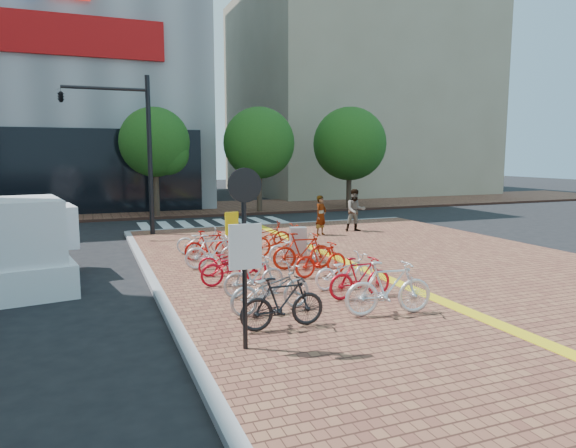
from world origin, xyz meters
name	(u,v)px	position (x,y,z in m)	size (l,w,h in m)	color
ground	(324,293)	(0.00, 0.00, 0.00)	(120.00, 120.00, 0.00)	black
tactile_strip	(544,343)	(2.00, -5.00, 0.16)	(0.40, 34.00, 0.01)	yellow
kerb_west	(217,406)	(-4.00, -5.00, 0.08)	(0.25, 34.00, 0.15)	gray
kerb_north	(275,225)	(3.00, 12.00, 0.08)	(14.00, 0.25, 0.15)	gray
far_sidewalk	(182,209)	(0.00, 21.00, 0.07)	(70.00, 8.00, 0.15)	brown
building_beige	(353,96)	(18.00, 32.00, 9.00)	(20.00, 18.00, 18.00)	gray
crosswalk	(216,224)	(0.50, 14.00, 0.01)	(7.50, 4.00, 0.01)	silver
street_trees	(276,145)	(5.04, 17.45, 4.10)	(16.20, 4.60, 6.35)	#38281E
bike_0	(283,302)	(-2.10, -2.53, 0.67)	(0.49, 1.73, 1.04)	black
bike_1	(271,289)	(-1.96, -1.45, 0.66)	(0.67, 1.93, 1.01)	#A7A7AC
bike_2	(254,276)	(-1.90, -0.08, 0.63)	(0.46, 1.61, 0.97)	#A7A8AC
bike_3	(234,267)	(-2.06, 1.13, 0.62)	(0.63, 1.80, 0.94)	#B80D1C
bike_4	(227,261)	(-1.98, 2.17, 0.57)	(0.56, 1.62, 0.85)	red
bike_5	(214,251)	(-2.12, 3.19, 0.66)	(0.48, 1.71, 1.03)	silver
bike_6	(209,245)	(-1.97, 4.47, 0.63)	(0.46, 1.61, 0.97)	#A7100B
bike_7	(202,241)	(-1.96, 5.61, 0.60)	(0.60, 1.72, 0.90)	silver
bike_8	(389,288)	(0.28, -2.54, 0.73)	(0.55, 1.94, 1.17)	silver
bike_9	(360,277)	(0.37, -1.19, 0.65)	(0.47, 1.65, 0.99)	red
bike_10	(345,271)	(0.45, -0.25, 0.60)	(0.59, 1.70, 0.89)	white
bike_11	(321,259)	(0.42, 1.11, 0.64)	(0.46, 1.63, 0.98)	red
bike_12	(303,251)	(0.32, 2.16, 0.70)	(0.51, 1.82, 1.09)	#A31C0B
bike_13	(294,248)	(0.45, 3.21, 0.61)	(0.61, 1.74, 0.92)	silver
bike_14	(279,240)	(0.37, 4.31, 0.68)	(0.70, 2.00, 1.05)	red
bike_15	(265,235)	(0.34, 5.72, 0.64)	(0.65, 1.87, 0.98)	#B2210C
pedestrian_a	(321,215)	(3.56, 7.88, 0.98)	(0.61, 0.40, 1.67)	gray
pedestrian_b	(355,210)	(5.44, 8.32, 1.08)	(0.91, 0.71, 1.86)	#4C4E61
utility_box	(298,245)	(0.58, 3.18, 0.70)	(0.50, 0.37, 1.10)	#ACACB1
yellow_sign	(232,228)	(-1.47, 3.52, 1.28)	(0.44, 0.15, 1.63)	#B7B7BC
notice_sign	(245,237)	(-3.08, -3.31, 2.14)	(0.58, 0.13, 3.15)	black
traffic_light_pole	(110,125)	(-4.55, 10.80, 4.71)	(3.55, 1.37, 6.61)	black
box_truck	(30,244)	(-7.02, 3.51, 1.14)	(2.50, 4.42, 2.41)	white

